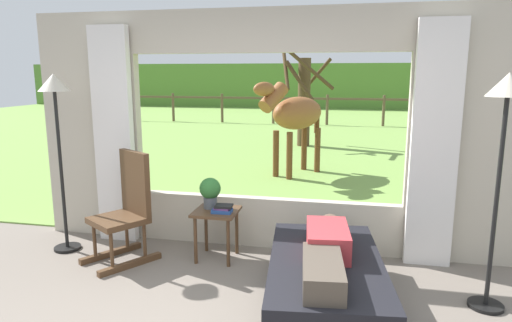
# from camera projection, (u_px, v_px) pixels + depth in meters

# --- Properties ---
(back_wall_with_window) EXTENTS (5.20, 0.12, 2.55)m
(back_wall_with_window) POSITION_uv_depth(u_px,v_px,m) (265.00, 135.00, 4.83)
(back_wall_with_window) COLOR #BCB29E
(back_wall_with_window) RESTS_ON ground_plane
(curtain_panel_left) EXTENTS (0.44, 0.10, 2.40)m
(curtain_panel_left) POSITION_uv_depth(u_px,v_px,m) (114.00, 136.00, 5.05)
(curtain_panel_left) COLOR silver
(curtain_panel_left) RESTS_ON ground_plane
(curtain_panel_right) EXTENTS (0.44, 0.10, 2.40)m
(curtain_panel_right) POSITION_uv_depth(u_px,v_px,m) (434.00, 146.00, 4.36)
(curtain_panel_right) COLOR silver
(curtain_panel_right) RESTS_ON ground_plane
(outdoor_pasture_lawn) EXTENTS (36.00, 21.68, 0.02)m
(outdoor_pasture_lawn) POSITION_uv_depth(u_px,v_px,m) (325.00, 129.00, 15.53)
(outdoor_pasture_lawn) COLOR #759E47
(outdoor_pasture_lawn) RESTS_ON ground_plane
(distant_hill_ridge) EXTENTS (36.00, 2.00, 2.40)m
(distant_hill_ridge) POSITION_uv_depth(u_px,v_px,m) (336.00, 86.00, 24.75)
(distant_hill_ridge) COLOR #548034
(distant_hill_ridge) RESTS_ON ground_plane
(recliner_sofa) EXTENTS (1.08, 1.79, 0.42)m
(recliner_sofa) POSITION_uv_depth(u_px,v_px,m) (325.00, 282.00, 3.69)
(recliner_sofa) COLOR black
(recliner_sofa) RESTS_ON ground_plane
(reclining_person) EXTENTS (0.40, 1.44, 0.22)m
(reclining_person) POSITION_uv_depth(u_px,v_px,m) (326.00, 249.00, 3.59)
(reclining_person) COLOR #B23338
(reclining_person) RESTS_ON recliner_sofa
(rocking_chair) EXTENTS (0.76, 0.82, 1.12)m
(rocking_chair) POSITION_uv_depth(u_px,v_px,m) (127.00, 208.00, 4.60)
(rocking_chair) COLOR #4C331E
(rocking_chair) RESTS_ON ground_plane
(side_table) EXTENTS (0.44, 0.44, 0.52)m
(side_table) POSITION_uv_depth(u_px,v_px,m) (216.00, 219.00, 4.64)
(side_table) COLOR #4C331E
(side_table) RESTS_ON ground_plane
(potted_plant) EXTENTS (0.22, 0.22, 0.32)m
(potted_plant) POSITION_uv_depth(u_px,v_px,m) (210.00, 191.00, 4.66)
(potted_plant) COLOR #4C5156
(potted_plant) RESTS_ON side_table
(book_stack) EXTENTS (0.21, 0.16, 0.08)m
(book_stack) POSITION_uv_depth(u_px,v_px,m) (223.00, 209.00, 4.54)
(book_stack) COLOR #23478C
(book_stack) RESTS_ON side_table
(floor_lamp_left) EXTENTS (0.32, 0.32, 1.89)m
(floor_lamp_left) POSITION_uv_depth(u_px,v_px,m) (56.00, 109.00, 4.67)
(floor_lamp_left) COLOR black
(floor_lamp_left) RESTS_ON ground_plane
(floor_lamp_right) EXTENTS (0.32, 0.32, 1.90)m
(floor_lamp_right) POSITION_uv_depth(u_px,v_px,m) (505.00, 121.00, 3.44)
(floor_lamp_right) COLOR black
(floor_lamp_right) RESTS_ON ground_plane
(horse) EXTENTS (1.26, 1.71, 1.73)m
(horse) POSITION_uv_depth(u_px,v_px,m) (295.00, 114.00, 8.28)
(horse) COLOR brown
(horse) RESTS_ON outdoor_pasture_lawn
(pasture_tree) EXTENTS (1.45, 1.45, 2.62)m
(pasture_tree) POSITION_uv_depth(u_px,v_px,m) (304.00, 97.00, 11.64)
(pasture_tree) COLOR #4C3823
(pasture_tree) RESTS_ON outdoor_pasture_lawn
(pasture_fence_line) EXTENTS (16.10, 0.10, 1.10)m
(pasture_fence_line) POSITION_uv_depth(u_px,v_px,m) (327.00, 105.00, 16.55)
(pasture_fence_line) COLOR brown
(pasture_fence_line) RESTS_ON outdoor_pasture_lawn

